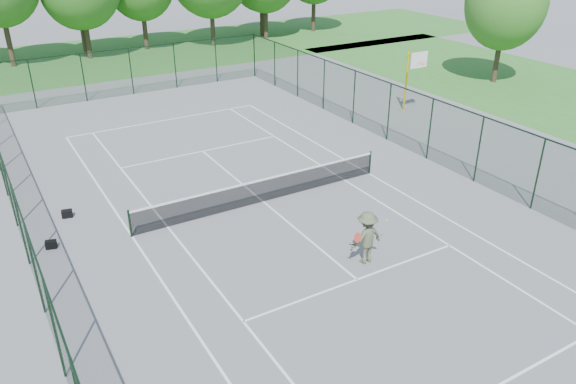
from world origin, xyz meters
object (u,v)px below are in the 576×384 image
at_px(tennis_net, 263,189).
at_px(basketball_goal, 413,69).
at_px(sports_bag_a, 51,244).
at_px(tennis_player, 367,238).

bearing_deg(tennis_net, basketball_goal, 24.19).
distance_m(basketball_goal, sports_bag_a, 22.05).
bearing_deg(sports_bag_a, basketball_goal, 29.43).
relative_size(basketball_goal, sports_bag_a, 9.80).
bearing_deg(tennis_net, tennis_player, -81.17).
height_order(tennis_net, basketball_goal, basketball_goal).
height_order(tennis_net, sports_bag_a, tennis_net).
distance_m(tennis_net, basketball_goal, 14.51).
height_order(sports_bag_a, tennis_player, tennis_player).
distance_m(tennis_net, tennis_player, 5.75).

